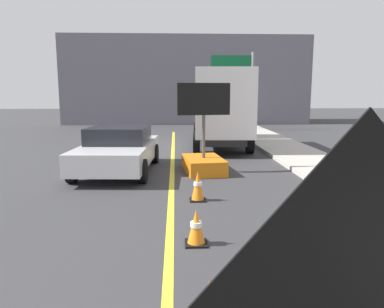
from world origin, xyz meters
The scene contains 9 objects.
lane_center_stripe centered at (0.00, 6.00, 0.00)m, with size 0.14×36.00×0.01m, color yellow.
roadwork_sign centered at (0.95, 2.65, 1.47)m, with size 1.60×0.37×2.33m.
arrow_board_trailer centered at (0.96, 12.10, 0.48)m, with size 1.60×1.93×2.70m.
box_truck centered at (2.14, 17.52, 1.81)m, with size 2.73×7.07×3.34m.
pickup_car centered at (-1.65, 12.33, 0.70)m, with size 2.33×4.53×1.38m.
highway_guide_sign centered at (4.33, 25.07, 3.42)m, with size 2.79×0.18×5.00m.
far_building_block centered at (1.01, 32.34, 3.39)m, with size 19.23×6.04×6.78m, color slate.
traffic_cone_mid_lane centered at (0.43, 6.64, 0.29)m, with size 0.36×0.36×0.58m.
traffic_cone_far_lane centered at (0.60, 9.07, 0.33)m, with size 0.36×0.36×0.68m.
Camera 1 is at (0.11, 1.08, 2.39)m, focal length 34.31 mm.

